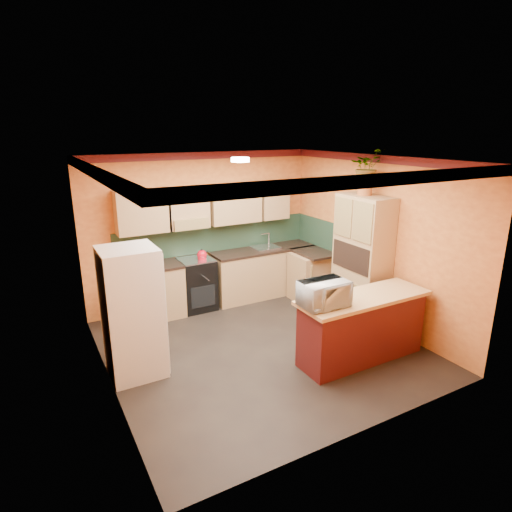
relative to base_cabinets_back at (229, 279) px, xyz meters
The scene contains 15 objects.
room_shell 2.27m from the base_cabinets_back, 102.16° to the right, with size 4.24×4.24×2.72m.
base_cabinets_back is the anchor object (origin of this frame).
countertop_back 0.46m from the base_cabinets_back, 90.00° to the right, with size 3.65×0.62×0.04m, color black.
stove 0.63m from the base_cabinets_back, behind, with size 0.58×0.58×0.91m, color black.
kettle 0.77m from the base_cabinets_back, behind, with size 0.17×0.17×0.18m, color #B80C1D, non-canonical shape.
sink 0.92m from the base_cabinets_back, ahead, with size 0.48×0.40×0.03m, color silver.
base_cabinets_right 1.58m from the base_cabinets_back, 23.52° to the right, with size 0.60×0.80×0.88m, color tan.
countertop_right 1.65m from the base_cabinets_back, 23.52° to the right, with size 0.62×0.80×0.04m, color black.
fridge 2.66m from the base_cabinets_back, 142.83° to the right, with size 0.68×0.66×1.70m, color silver.
pantry 2.43m from the base_cabinets_back, 50.34° to the right, with size 0.48×0.90×2.10m, color tan.
fern_pot 2.90m from the base_cabinets_back, 49.55° to the right, with size 0.22×0.22×0.16m, color #9E5226.
fern 3.12m from the base_cabinets_back, 49.55° to the right, with size 0.48×0.42×0.54m, color tan.
breakfast_bar 2.83m from the base_cabinets_back, 75.35° to the right, with size 1.80×0.55×0.88m, color #501412.
bar_top 2.86m from the base_cabinets_back, 75.35° to the right, with size 1.90×0.65×0.05m, color tan.
microwave 2.81m from the base_cabinets_back, 89.33° to the right, with size 0.59×0.40×0.33m, color silver.
Camera 1 is at (-2.79, -4.89, 3.08)m, focal length 30.00 mm.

